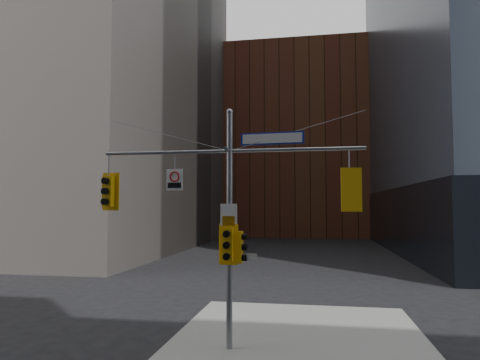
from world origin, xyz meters
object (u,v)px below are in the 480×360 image
(traffic_light_pole_side, at_px, (240,247))
(street_sign_blade, at_px, (272,138))
(traffic_light_west_arm, at_px, (108,191))
(regulatory_sign_arm, at_px, (174,179))
(traffic_light_pole_front, at_px, (228,245))
(signal_assembly, at_px, (229,203))
(traffic_light_east_arm, at_px, (350,190))

(traffic_light_pole_side, bearing_deg, street_sign_blade, -85.53)
(traffic_light_west_arm, bearing_deg, traffic_light_pole_side, 4.83)
(regulatory_sign_arm, bearing_deg, traffic_light_west_arm, -175.11)
(street_sign_blade, relative_size, regulatory_sign_arm, 2.88)
(traffic_light_west_arm, distance_m, regulatory_sign_arm, 2.23)
(traffic_light_pole_side, bearing_deg, traffic_light_west_arm, 94.38)
(traffic_light_west_arm, height_order, traffic_light_pole_side, traffic_light_west_arm)
(traffic_light_pole_side, bearing_deg, traffic_light_pole_front, 134.85)
(signal_assembly, bearing_deg, traffic_light_east_arm, 0.02)
(traffic_light_pole_front, bearing_deg, signal_assembly, 88.59)
(regulatory_sign_arm, bearing_deg, street_sign_blade, 6.21)
(signal_assembly, bearing_deg, traffic_light_pole_side, 0.72)
(traffic_light_east_arm, height_order, traffic_light_pole_side, traffic_light_east_arm)
(traffic_light_east_arm, bearing_deg, traffic_light_pole_side, -12.42)
(traffic_light_pole_front, bearing_deg, traffic_light_pole_side, 38.96)
(traffic_light_west_arm, xyz_separation_m, traffic_light_pole_front, (3.92, -0.28, -1.59))
(traffic_light_west_arm, xyz_separation_m, traffic_light_east_arm, (7.44, -0.01, -0.00))
(traffic_light_east_arm, relative_size, regulatory_sign_arm, 1.89)
(regulatory_sign_arm, bearing_deg, traffic_light_east_arm, 5.99)
(traffic_light_pole_front, distance_m, street_sign_blade, 3.41)
(street_sign_blade, bearing_deg, signal_assembly, -175.78)
(traffic_light_west_arm, relative_size, traffic_light_pole_side, 1.29)
(signal_assembly, distance_m, street_sign_blade, 2.32)
(traffic_light_west_arm, height_order, traffic_light_east_arm, traffic_light_east_arm)
(signal_assembly, xyz_separation_m, traffic_light_pole_front, (-0.00, -0.27, -1.21))
(traffic_light_pole_side, distance_m, street_sign_blade, 3.38)
(signal_assembly, relative_size, regulatory_sign_arm, 12.07)
(traffic_light_pole_front, height_order, regulatory_sign_arm, regulatory_sign_arm)
(traffic_light_east_arm, height_order, regulatory_sign_arm, regulatory_sign_arm)
(traffic_light_east_arm, bearing_deg, traffic_light_pole_front, -8.00)
(traffic_light_pole_side, xyz_separation_m, traffic_light_pole_front, (-0.32, -0.27, 0.09))
(traffic_light_pole_side, height_order, traffic_light_pole_front, traffic_light_pole_front)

